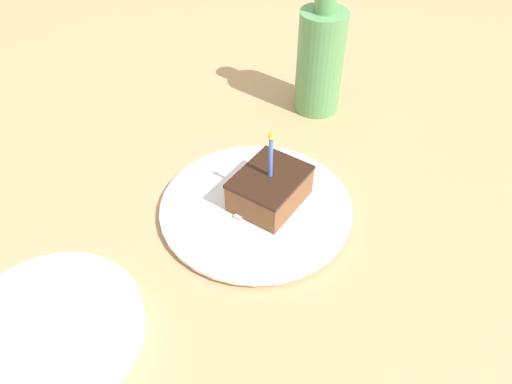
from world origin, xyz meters
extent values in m
cube|color=tan|center=(0.00, 0.00, -0.02)|extent=(2.40, 2.40, 0.04)
cylinder|color=silver|center=(0.01, -0.03, 0.01)|extent=(0.27, 0.27, 0.01)
cylinder|color=silver|center=(0.01, -0.03, 0.01)|extent=(0.29, 0.29, 0.01)
cube|color=brown|center=(0.02, -0.01, 0.04)|extent=(0.09, 0.11, 0.05)
cube|color=black|center=(0.02, -0.01, 0.06)|extent=(0.09, 0.11, 0.01)
cylinder|color=#4C72E0|center=(0.02, -0.01, 0.10)|extent=(0.01, 0.01, 0.07)
cone|color=yellow|center=(0.02, -0.01, 0.14)|extent=(0.01, 0.01, 0.01)
cube|color=#B2B2B7|center=(-0.01, -0.01, 0.02)|extent=(0.03, 0.13, 0.00)
cube|color=#B2B2B7|center=(-0.02, 0.08, 0.02)|extent=(0.03, 0.05, 0.00)
cylinder|color=#599959|center=(-0.06, 0.27, 0.09)|extent=(0.08, 0.08, 0.19)
cylinder|color=silver|center=(-0.08, -0.34, 0.01)|extent=(0.23, 0.23, 0.02)
camera|label=1|loc=(0.30, -0.46, 0.54)|focal=35.00mm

